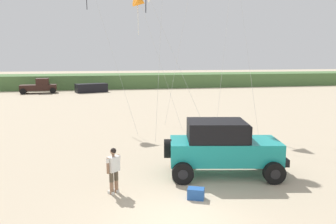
{
  "coord_description": "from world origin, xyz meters",
  "views": [
    {
      "loc": [
        -2.11,
        -9.05,
        4.8
      ],
      "look_at": [
        0.42,
        3.87,
        2.62
      ],
      "focal_mm": 35.51,
      "sensor_mm": 36.0,
      "label": 1
    }
  ],
  "objects_px": {
    "jeep": "(223,146)",
    "distant_sedan": "(91,88)",
    "distant_pickup": "(40,86)",
    "kite_red_delta": "(140,2)",
    "cooler_box": "(196,193)",
    "person_watching": "(114,168)"
  },
  "relations": [
    {
      "from": "person_watching",
      "to": "kite_red_delta",
      "type": "relative_size",
      "value": 0.19
    },
    {
      "from": "cooler_box",
      "to": "distant_sedan",
      "type": "bearing_deg",
      "value": 120.03
    },
    {
      "from": "distant_pickup",
      "to": "distant_sedan",
      "type": "distance_m",
      "value": 6.8
    },
    {
      "from": "jeep",
      "to": "distant_pickup",
      "type": "height_order",
      "value": "jeep"
    },
    {
      "from": "distant_sedan",
      "to": "kite_red_delta",
      "type": "bearing_deg",
      "value": -98.2
    },
    {
      "from": "jeep",
      "to": "distant_sedan",
      "type": "relative_size",
      "value": 1.19
    },
    {
      "from": "person_watching",
      "to": "distant_pickup",
      "type": "xyz_separation_m",
      "value": [
        -8.66,
        35.59,
        0.0
      ]
    },
    {
      "from": "jeep",
      "to": "cooler_box",
      "type": "xyz_separation_m",
      "value": [
        -1.72,
        -2.11,
        -1.01
      ]
    },
    {
      "from": "person_watching",
      "to": "distant_sedan",
      "type": "height_order",
      "value": "person_watching"
    },
    {
      "from": "jeep",
      "to": "kite_red_delta",
      "type": "height_order",
      "value": "kite_red_delta"
    },
    {
      "from": "cooler_box",
      "to": "kite_red_delta",
      "type": "height_order",
      "value": "kite_red_delta"
    },
    {
      "from": "distant_pickup",
      "to": "distant_sedan",
      "type": "height_order",
      "value": "distant_pickup"
    },
    {
      "from": "jeep",
      "to": "distant_sedan",
      "type": "bearing_deg",
      "value": 100.44
    },
    {
      "from": "kite_red_delta",
      "to": "cooler_box",
      "type": "bearing_deg",
      "value": -87.97
    },
    {
      "from": "distant_pickup",
      "to": "kite_red_delta",
      "type": "xyz_separation_m",
      "value": [
        10.96,
        -24.28,
        7.46
      ]
    },
    {
      "from": "cooler_box",
      "to": "distant_pickup",
      "type": "distance_m",
      "value": 38.35
    },
    {
      "from": "person_watching",
      "to": "cooler_box",
      "type": "xyz_separation_m",
      "value": [
        2.73,
        -1.02,
        -0.75
      ]
    },
    {
      "from": "jeep",
      "to": "distant_pickup",
      "type": "relative_size",
      "value": 1.05
    },
    {
      "from": "distant_sedan",
      "to": "person_watching",
      "type": "bearing_deg",
      "value": -104.99
    },
    {
      "from": "cooler_box",
      "to": "distant_pickup",
      "type": "bearing_deg",
      "value": 130.12
    },
    {
      "from": "distant_pickup",
      "to": "kite_red_delta",
      "type": "height_order",
      "value": "kite_red_delta"
    },
    {
      "from": "jeep",
      "to": "distant_sedan",
      "type": "distance_m",
      "value": 34.91
    }
  ]
}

